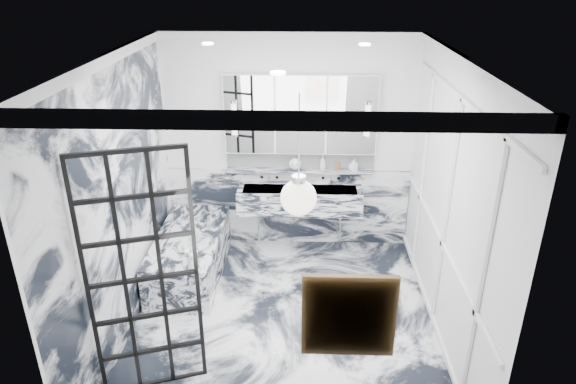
{
  "coord_description": "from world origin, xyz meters",
  "views": [
    {
      "loc": [
        0.21,
        -4.47,
        3.53
      ],
      "look_at": [
        0.04,
        0.5,
        1.31
      ],
      "focal_mm": 32.0,
      "sensor_mm": 36.0,
      "label": 1
    }
  ],
  "objects_px": {
    "bathtub": "(190,254)",
    "trough_sink": "(300,200)",
    "mirror_cabinet": "(301,114)",
    "crittall_door": "(143,279)"
  },
  "relations": [
    {
      "from": "trough_sink",
      "to": "bathtub",
      "type": "height_order",
      "value": "trough_sink"
    },
    {
      "from": "bathtub",
      "to": "trough_sink",
      "type": "bearing_deg",
      "value": 26.48
    },
    {
      "from": "trough_sink",
      "to": "mirror_cabinet",
      "type": "height_order",
      "value": "mirror_cabinet"
    },
    {
      "from": "mirror_cabinet",
      "to": "bathtub",
      "type": "xyz_separation_m",
      "value": [
        -1.32,
        -0.83,
        -1.54
      ]
    },
    {
      "from": "trough_sink",
      "to": "mirror_cabinet",
      "type": "xyz_separation_m",
      "value": [
        -0.0,
        0.17,
        1.09
      ]
    },
    {
      "from": "crittall_door",
      "to": "bathtub",
      "type": "relative_size",
      "value": 1.37
    },
    {
      "from": "trough_sink",
      "to": "bathtub",
      "type": "relative_size",
      "value": 0.97
    },
    {
      "from": "crittall_door",
      "to": "trough_sink",
      "type": "relative_size",
      "value": 1.41
    },
    {
      "from": "mirror_cabinet",
      "to": "trough_sink",
      "type": "bearing_deg",
      "value": -90.0
    },
    {
      "from": "crittall_door",
      "to": "mirror_cabinet",
      "type": "distance_m",
      "value": 3.01
    }
  ]
}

